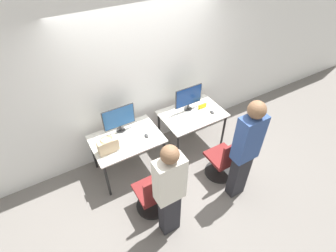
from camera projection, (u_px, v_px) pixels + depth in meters
ground_plane at (172, 169)px, 4.51m from camera, size 20.00×20.00×0.00m
wall_back at (145, 75)px, 4.15m from camera, size 12.00×0.05×2.80m
desk_left at (127, 142)px, 4.09m from camera, size 1.07×0.75×0.72m
monitor_left at (119, 118)px, 4.02m from camera, size 0.52×0.14×0.45m
keyboard_left at (129, 143)px, 3.96m from camera, size 0.44×0.14×0.02m
mouse_left at (146, 136)px, 4.07m from camera, size 0.06×0.09×0.03m
office_chair_left at (153, 195)px, 3.71m from camera, size 0.48×0.48×0.86m
person_left at (170, 190)px, 3.14m from camera, size 0.36×0.21×1.61m
desk_right at (192, 117)px, 4.56m from camera, size 1.07×0.75×0.72m
monitor_right at (189, 97)px, 4.44m from camera, size 0.52×0.14×0.45m
keyboard_right at (197, 117)px, 4.42m from camera, size 0.44×0.14×0.02m
mouse_right at (212, 112)px, 4.51m from camera, size 0.06×0.09×0.03m
office_chair_right at (224, 161)px, 4.19m from camera, size 0.48×0.48×0.86m
person_right at (246, 149)px, 3.53m from camera, size 0.36×0.23×1.75m
handbag at (108, 145)px, 3.77m from camera, size 0.30×0.18×0.25m
placard_right at (202, 106)px, 4.60m from camera, size 0.16×0.03×0.08m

